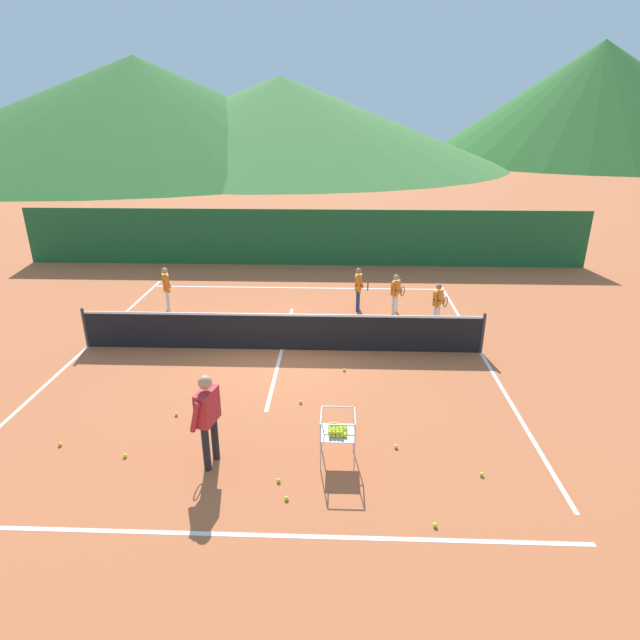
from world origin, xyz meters
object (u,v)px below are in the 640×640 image
(tennis_ball_1, at_px, (482,474))
(tennis_ball_9, at_px, (279,480))
(student_1, at_px, (359,285))
(tennis_ball_3, at_px, (301,402))
(tennis_ball_6, at_px, (435,525))
(tennis_ball_8, at_px, (176,414))
(tennis_ball_7, at_px, (286,498))
(tennis_ball_5, at_px, (60,444))
(tennis_ball_2, at_px, (344,370))
(tennis_ball_4, at_px, (396,447))
(student_3, at_px, (438,300))
(ball_cart, at_px, (337,431))
(instructor, at_px, (207,412))
(student_0, at_px, (166,285))
(tennis_net, at_px, (281,331))
(student_2, at_px, (396,290))
(tennis_ball_0, at_px, (125,456))

(tennis_ball_1, relative_size, tennis_ball_9, 1.00)
(student_1, distance_m, tennis_ball_3, 5.82)
(tennis_ball_6, height_order, tennis_ball_8, same)
(student_1, xyz_separation_m, tennis_ball_9, (-1.54, -8.08, -0.76))
(student_1, relative_size, tennis_ball_7, 19.48)
(tennis_ball_8, bearing_deg, tennis_ball_5, -149.12)
(tennis_ball_3, bearing_deg, tennis_ball_2, 58.54)
(tennis_ball_7, distance_m, tennis_ball_9, 0.44)
(student_1, xyz_separation_m, tennis_ball_6, (0.82, -8.97, -0.76))
(tennis_ball_5, distance_m, tennis_ball_8, 2.09)
(tennis_ball_4, relative_size, tennis_ball_8, 1.00)
(tennis_ball_3, relative_size, tennis_ball_7, 1.00)
(tennis_ball_2, bearing_deg, student_3, 48.77)
(ball_cart, bearing_deg, instructor, -175.66)
(student_0, distance_m, tennis_ball_6, 10.95)
(tennis_ball_9, bearing_deg, student_3, 61.85)
(tennis_ball_5, xyz_separation_m, tennis_ball_8, (1.79, 1.07, 0.00))
(student_0, bearing_deg, tennis_net, -35.73)
(student_0, bearing_deg, instructor, -67.50)
(instructor, distance_m, tennis_ball_6, 3.92)
(tennis_ball_2, height_order, tennis_ball_6, same)
(instructor, relative_size, tennis_ball_5, 24.67)
(instructor, xyz_separation_m, student_0, (-3.05, 7.36, -0.19))
(student_2, bearing_deg, tennis_net, -138.82)
(student_2, bearing_deg, tennis_ball_6, -91.79)
(tennis_ball_4, xyz_separation_m, tennis_ball_8, (-4.24, 0.92, 0.00))
(tennis_net, relative_size, ball_cart, 11.23)
(student_2, xyz_separation_m, ball_cart, (-1.70, -7.24, -0.13))
(ball_cart, bearing_deg, student_3, 66.27)
(tennis_ball_8, bearing_deg, tennis_net, 61.25)
(tennis_net, xyz_separation_m, tennis_ball_2, (1.58, -1.14, -0.47))
(student_1, xyz_separation_m, tennis_ball_4, (0.45, -7.09, -0.76))
(student_3, bearing_deg, student_1, 153.43)
(instructor, bearing_deg, student_2, 62.63)
(tennis_ball_1, relative_size, tennis_ball_4, 1.00)
(tennis_ball_3, distance_m, tennis_ball_9, 2.48)
(ball_cart, distance_m, tennis_ball_7, 1.40)
(tennis_ball_2, height_order, tennis_ball_8, same)
(tennis_net, xyz_separation_m, tennis_ball_4, (2.49, -4.12, -0.47))
(student_0, bearing_deg, tennis_ball_2, -35.77)
(ball_cart, height_order, tennis_ball_8, ball_cart)
(tennis_net, bearing_deg, tennis_ball_4, -58.86)
(instructor, bearing_deg, tennis_ball_0, 176.02)
(student_1, height_order, tennis_ball_5, student_1)
(tennis_ball_3, xyz_separation_m, tennis_ball_9, (-0.18, -2.47, 0.00))
(student_1, distance_m, tennis_ball_2, 4.21)
(tennis_ball_4, bearing_deg, tennis_ball_0, -174.72)
(student_2, bearing_deg, student_1, 167.96)
(ball_cart, height_order, tennis_ball_9, ball_cart)
(student_2, xyz_separation_m, tennis_ball_9, (-2.64, -7.85, -0.69))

